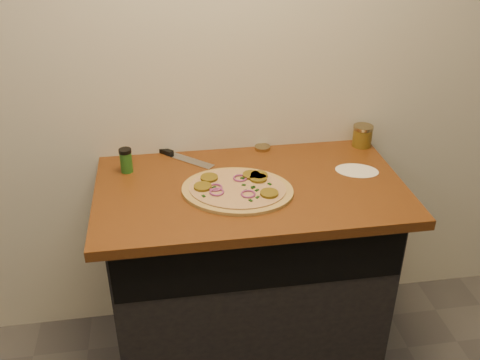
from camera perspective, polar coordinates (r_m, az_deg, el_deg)
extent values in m
cube|color=beige|center=(2.21, -0.29, 13.99)|extent=(4.00, 0.02, 2.70)
cube|color=black|center=(2.38, 0.86, -9.97)|extent=(1.10, 0.60, 0.86)
cube|color=brown|center=(2.10, 1.09, -0.96)|extent=(1.20, 0.70, 0.04)
cylinder|color=tan|center=(2.03, -0.29, -1.09)|extent=(0.52, 0.52, 0.01)
cylinder|color=beige|center=(2.03, -0.29, -0.87)|extent=(0.46, 0.46, 0.01)
cylinder|color=brown|center=(2.10, 2.05, 0.49)|extent=(0.07, 0.07, 0.01)
cylinder|color=brown|center=(2.09, -3.30, 0.25)|extent=(0.07, 0.07, 0.01)
cylinder|color=brown|center=(2.10, 1.20, 0.55)|extent=(0.07, 0.07, 0.01)
cylinder|color=brown|center=(2.08, 1.98, 0.18)|extent=(0.07, 0.07, 0.01)
cylinder|color=brown|center=(1.98, 3.14, -1.42)|extent=(0.07, 0.07, 0.01)
cylinder|color=brown|center=(2.03, -4.00, -0.70)|extent=(0.07, 0.07, 0.01)
torus|color=#853273|center=(2.08, 0.01, 0.22)|extent=(0.06, 0.06, 0.01)
torus|color=#853273|center=(1.99, -2.50, -1.27)|extent=(0.06, 0.06, 0.01)
torus|color=#853273|center=(1.98, 0.87, -1.49)|extent=(0.06, 0.06, 0.01)
torus|color=#853273|center=(2.02, -2.67, -0.79)|extent=(0.06, 0.06, 0.01)
cube|color=black|center=(1.94, 1.14, -2.19)|extent=(0.02, 0.02, 0.00)
cube|color=black|center=(2.03, 1.41, -0.74)|extent=(0.02, 0.01, 0.00)
cube|color=black|center=(2.02, 1.40, -0.83)|extent=(0.02, 0.02, 0.00)
cube|color=black|center=(2.01, 0.60, -1.12)|extent=(0.02, 0.02, 0.00)
cube|color=black|center=(2.09, 0.24, 0.19)|extent=(0.02, 0.02, 0.00)
cube|color=black|center=(1.98, -3.90, -1.72)|extent=(0.02, 0.02, 0.00)
cube|color=black|center=(2.05, 3.18, -0.43)|extent=(0.02, 0.02, 0.00)
cube|color=black|center=(2.02, 3.10, -1.01)|extent=(0.01, 0.02, 0.00)
cube|color=black|center=(2.03, -2.77, -0.78)|extent=(0.02, 0.02, 0.00)
cube|color=black|center=(1.96, 1.88, -1.85)|extent=(0.02, 0.02, 0.00)
cube|color=black|center=(2.04, 0.41, -0.53)|extent=(0.02, 0.02, 0.00)
cube|color=black|center=(2.05, -3.53, -0.42)|extent=(0.01, 0.02, 0.00)
cube|color=black|center=(2.01, 1.82, -1.09)|extent=(0.02, 0.02, 0.00)
cube|color=#B7BAC1|center=(2.27, -5.41, 2.08)|extent=(0.20, 0.19, 0.01)
cube|color=black|center=(2.36, -8.47, 3.20)|extent=(0.11, 0.10, 0.02)
cylinder|color=#907C53|center=(2.36, 2.42, 3.47)|extent=(0.09, 0.09, 0.01)
cylinder|color=maroon|center=(2.44, 12.91, 4.46)|extent=(0.08, 0.08, 0.08)
cylinder|color=#907C53|center=(2.42, 13.03, 5.49)|extent=(0.09, 0.09, 0.01)
cylinder|color=#235B1C|center=(2.21, -12.04, 1.87)|extent=(0.05, 0.05, 0.09)
cylinder|color=black|center=(2.18, -12.18, 3.05)|extent=(0.05, 0.05, 0.02)
cylinder|color=white|center=(2.23, 12.36, 0.98)|extent=(0.22, 0.22, 0.00)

